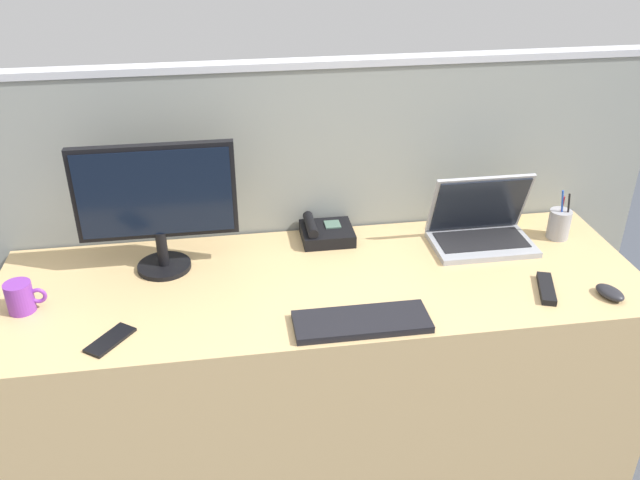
# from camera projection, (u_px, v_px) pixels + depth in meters

# --- Properties ---
(ground_plane) EXTENTS (10.00, 10.00, 0.00)m
(ground_plane) POSITION_uv_depth(u_px,v_px,m) (322.00, 446.00, 2.54)
(ground_plane) COLOR #424751
(desk) EXTENTS (2.10, 0.70, 0.74)m
(desk) POSITION_uv_depth(u_px,v_px,m) (322.00, 369.00, 2.36)
(desk) COLOR tan
(desk) RESTS_ON ground_plane
(cubicle_divider) EXTENTS (2.60, 0.08, 1.36)m
(cubicle_divider) POSITION_uv_depth(u_px,v_px,m) (306.00, 239.00, 2.55)
(cubicle_divider) COLOR gray
(cubicle_divider) RESTS_ON ground_plane
(desktop_monitor) EXTENTS (0.51, 0.18, 0.43)m
(desktop_monitor) POSITION_uv_depth(u_px,v_px,m) (156.00, 199.00, 2.13)
(desktop_monitor) COLOR black
(desktop_monitor) RESTS_ON desk
(laptop) EXTENTS (0.35, 0.23, 0.26)m
(laptop) POSITION_uv_depth(u_px,v_px,m) (481.00, 225.00, 2.36)
(laptop) COLOR #9EA0A8
(laptop) RESTS_ON desk
(desk_phone) EXTENTS (0.18, 0.17, 0.08)m
(desk_phone) POSITION_uv_depth(u_px,v_px,m) (325.00, 232.00, 2.40)
(desk_phone) COLOR black
(desk_phone) RESTS_ON desk
(keyboard_main) EXTENTS (0.40, 0.15, 0.02)m
(keyboard_main) POSITION_uv_depth(u_px,v_px,m) (362.00, 322.00, 1.95)
(keyboard_main) COLOR black
(keyboard_main) RESTS_ON desk
(computer_mouse_right_hand) EXTENTS (0.09, 0.11, 0.03)m
(computer_mouse_right_hand) POSITION_uv_depth(u_px,v_px,m) (610.00, 292.00, 2.08)
(computer_mouse_right_hand) COLOR #232328
(computer_mouse_right_hand) RESTS_ON desk
(pen_cup) EXTENTS (0.08, 0.08, 0.19)m
(pen_cup) POSITION_uv_depth(u_px,v_px,m) (559.00, 224.00, 2.40)
(pen_cup) COLOR #99999E
(pen_cup) RESTS_ON desk
(cell_phone_black_slab) EXTENTS (0.14, 0.16, 0.01)m
(cell_phone_black_slab) POSITION_uv_depth(u_px,v_px,m) (110.00, 340.00, 1.89)
(cell_phone_black_slab) COLOR black
(cell_phone_black_slab) RESTS_ON desk
(tv_remote) EXTENTS (0.10, 0.18, 0.02)m
(tv_remote) POSITION_uv_depth(u_px,v_px,m) (546.00, 289.00, 2.11)
(tv_remote) COLOR black
(tv_remote) RESTS_ON desk
(coffee_mug) EXTENTS (0.12, 0.08, 0.10)m
(coffee_mug) POSITION_uv_depth(u_px,v_px,m) (21.00, 297.00, 2.00)
(coffee_mug) COLOR purple
(coffee_mug) RESTS_ON desk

